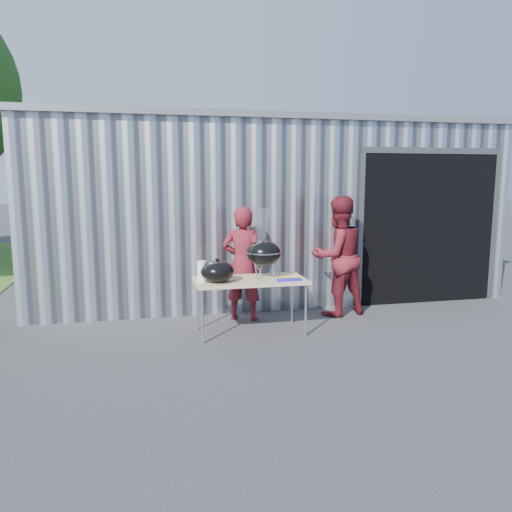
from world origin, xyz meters
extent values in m
plane|color=#303033|center=(0.00, 0.00, 0.00)|extent=(80.00, 80.00, 0.00)
cube|color=silver|center=(0.80, 4.70, 1.50)|extent=(8.00, 6.00, 3.00)
cube|color=slate|center=(0.80, 4.70, 3.05)|extent=(8.20, 6.20, 0.10)
cube|color=black|center=(3.30, 2.27, 1.25)|extent=(2.40, 1.20, 2.50)
cube|color=#4C4C51|center=(3.30, 1.70, 2.55)|extent=(2.52, 0.08, 0.10)
cube|color=tan|center=(0.00, 0.65, 0.73)|extent=(1.50, 0.75, 0.04)
cylinder|color=silver|center=(-0.69, 0.34, 0.35)|extent=(0.03, 0.03, 0.71)
cylinder|color=silver|center=(0.69, 0.34, 0.35)|extent=(0.03, 0.03, 0.71)
cylinder|color=silver|center=(-0.69, 0.97, 0.35)|extent=(0.03, 0.03, 0.71)
cylinder|color=silver|center=(0.69, 0.97, 0.35)|extent=(0.03, 0.03, 0.71)
ellipsoid|color=black|center=(0.19, 0.69, 1.09)|extent=(0.46, 0.46, 0.35)
cylinder|color=silver|center=(0.19, 0.69, 1.11)|extent=(0.47, 0.47, 0.02)
cylinder|color=silver|center=(0.19, 0.69, 1.12)|extent=(0.45, 0.45, 0.01)
cylinder|color=silver|center=(0.19, 0.83, 0.87)|extent=(0.02, 0.02, 0.24)
cylinder|color=silver|center=(0.07, 0.62, 0.87)|extent=(0.02, 0.02, 0.24)
cylinder|color=silver|center=(0.31, 0.62, 0.87)|extent=(0.02, 0.02, 0.24)
cylinder|color=#BF6E44|center=(0.05, 0.69, 1.13)|extent=(0.02, 0.14, 0.02)
cylinder|color=#BF6E44|center=(0.10, 0.69, 1.13)|extent=(0.02, 0.14, 0.02)
cylinder|color=#BF6E44|center=(0.15, 0.69, 1.13)|extent=(0.02, 0.14, 0.02)
cylinder|color=#BF6E44|center=(0.19, 0.69, 1.13)|extent=(0.02, 0.14, 0.02)
cylinder|color=#BF6E44|center=(0.24, 0.69, 1.13)|extent=(0.02, 0.14, 0.02)
cylinder|color=#BF6E44|center=(0.29, 0.69, 1.13)|extent=(0.02, 0.14, 0.02)
cylinder|color=#BF6E44|center=(0.33, 0.69, 1.13)|extent=(0.02, 0.14, 0.02)
cone|color=silver|center=(0.19, 0.69, 1.42)|extent=(0.20, 0.20, 0.55)
ellipsoid|color=black|center=(-0.46, 0.55, 0.89)|extent=(0.44, 0.44, 0.29)
cylinder|color=black|center=(-0.46, 0.55, 1.05)|extent=(0.05, 0.05, 0.03)
cylinder|color=white|center=(-0.66, 0.60, 0.89)|extent=(0.12, 0.12, 0.28)
cube|color=white|center=(-0.55, 0.83, 0.80)|extent=(0.20, 0.15, 0.10)
cube|color=#1F1DBE|center=(0.47, 0.40, 0.78)|extent=(0.32, 0.06, 0.05)
cube|color=yellow|center=(0.47, 0.40, 0.81)|extent=(0.32, 0.06, 0.01)
imported|color=maroon|center=(0.03, 1.32, 0.85)|extent=(0.73, 0.62, 1.70)
imported|color=maroon|center=(1.52, 1.28, 0.92)|extent=(1.02, 0.87, 1.83)
camera|label=1|loc=(-1.39, -5.81, 2.08)|focal=35.00mm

